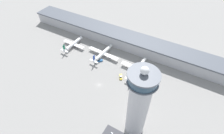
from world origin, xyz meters
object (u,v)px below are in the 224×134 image
Objects in this scene: service_truck_baggage at (121,77)px; airplane_gate_charlie at (138,69)px; airplane_gate_bravo at (103,53)px; service_truck_fuel at (99,61)px; service_truck_catering at (145,75)px; control_tower at (138,104)px; airplane_gate_alpha at (73,44)px.

airplane_gate_charlie is at bearing 53.91° from service_truck_baggage.
airplane_gate_bravo is 6.05× the size of service_truck_fuel.
service_truck_catering reaches higher than service_truck_baggage.
control_tower reaches higher than airplane_gate_charlie.
airplane_gate_bravo is 6.40× the size of service_truck_catering.
airplane_gate_charlie is 9.69m from service_truck_catering.
service_truck_catering is at bearing -6.09° from airplane_gate_bravo.
airplane_gate_bravo reaches higher than service_truck_fuel.
service_truck_fuel is (-52.51, -3.93, -0.03)m from service_truck_catering.
airplane_gate_alpha reaches higher than service_truck_catering.
airplane_gate_alpha reaches higher than service_truck_baggage.
airplane_gate_charlie reaches higher than service_truck_fuel.
airplane_gate_charlie is at bearing 169.38° from service_truck_catering.
service_truck_baggage is (-34.03, 42.77, -32.77)m from control_tower.
control_tower is 10.53× the size of service_truck_fuel.
airplane_gate_bravo is 1.02× the size of airplane_gate_charlie.
airplane_gate_alpha is 42.71m from service_truck_fuel.
airplane_gate_alpha is 0.84× the size of airplane_gate_charlie.
airplane_gate_alpha is 4.99× the size of service_truck_fuel.
control_tower is 66.89m from service_truck_catering.
service_truck_fuel is at bearing 141.35° from control_tower.
airplane_gate_bravo is 5.32× the size of service_truck_baggage.
airplane_gate_charlie is at bearing -0.89° from airplane_gate_alpha.
service_truck_catering is at bearing 4.28° from service_truck_fuel.
control_tower is at bearing -42.84° from airplane_gate_bravo.
airplane_gate_bravo is 10.22m from service_truck_fuel.
airplane_gate_bravo is 45.07m from airplane_gate_charlie.
airplane_gate_charlie is 5.93× the size of service_truck_fuel.
airplane_gate_charlie is 19.78m from service_truck_baggage.
airplane_gate_alpha reaches higher than service_truck_fuel.
control_tower is 9.27× the size of service_truck_baggage.
control_tower reaches higher than airplane_gate_alpha.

